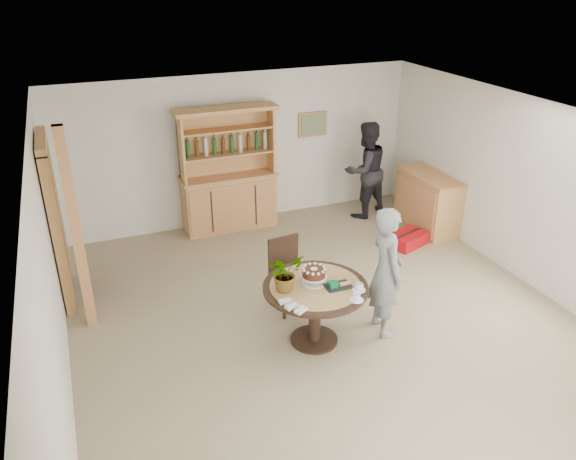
% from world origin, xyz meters
% --- Properties ---
extents(ground, '(7.00, 7.00, 0.00)m').
position_xyz_m(ground, '(0.00, 0.00, 0.00)').
color(ground, tan).
rests_on(ground, ground).
extents(room_shell, '(6.04, 7.04, 2.52)m').
position_xyz_m(room_shell, '(0.00, 0.01, 1.74)').
color(room_shell, white).
rests_on(room_shell, ground).
extents(doorway, '(0.13, 1.10, 2.18)m').
position_xyz_m(doorway, '(-2.93, 2.00, 1.11)').
color(doorway, black).
rests_on(doorway, ground).
extents(pine_post, '(0.12, 0.12, 2.50)m').
position_xyz_m(pine_post, '(-2.70, 1.20, 1.25)').
color(pine_post, tan).
rests_on(pine_post, ground).
extents(hutch, '(1.62, 0.54, 2.04)m').
position_xyz_m(hutch, '(-0.30, 3.24, 0.69)').
color(hutch, tan).
rests_on(hutch, ground).
extents(sideboard, '(0.54, 1.26, 0.94)m').
position_xyz_m(sideboard, '(2.74, 2.00, 0.47)').
color(sideboard, tan).
rests_on(sideboard, ground).
extents(dining_table, '(1.20, 1.20, 0.76)m').
position_xyz_m(dining_table, '(-0.29, -0.17, 0.60)').
color(dining_table, black).
rests_on(dining_table, ground).
extents(dining_chair, '(0.46, 0.46, 0.95)m').
position_xyz_m(dining_chair, '(-0.30, 0.66, 0.54)').
color(dining_chair, black).
rests_on(dining_chair, ground).
extents(birthday_cake, '(0.30, 0.30, 0.20)m').
position_xyz_m(birthday_cake, '(-0.29, -0.12, 0.88)').
color(birthday_cake, white).
rests_on(birthday_cake, dining_table).
extents(flower_vase, '(0.47, 0.44, 0.42)m').
position_xyz_m(flower_vase, '(-0.64, -0.12, 0.97)').
color(flower_vase, '#3F7233').
rests_on(flower_vase, dining_table).
extents(gift_tray, '(0.30, 0.20, 0.08)m').
position_xyz_m(gift_tray, '(-0.08, -0.29, 0.79)').
color(gift_tray, black).
rests_on(gift_tray, dining_table).
extents(coffee_cup_a, '(0.15, 0.15, 0.09)m').
position_xyz_m(coffee_cup_a, '(0.11, -0.45, 0.80)').
color(coffee_cup_a, white).
rests_on(coffee_cup_a, dining_table).
extents(coffee_cup_b, '(0.15, 0.15, 0.08)m').
position_xyz_m(coffee_cup_b, '(-0.01, -0.62, 0.79)').
color(coffee_cup_b, white).
rests_on(coffee_cup_b, dining_table).
extents(napkins, '(0.24, 0.33, 0.03)m').
position_xyz_m(napkins, '(-0.70, -0.48, 0.77)').
color(napkins, white).
rests_on(napkins, dining_table).
extents(teen_boy, '(0.45, 0.63, 1.61)m').
position_xyz_m(teen_boy, '(0.56, -0.27, 0.81)').
color(teen_boy, gray).
rests_on(teen_boy, ground).
extents(adult_person, '(0.91, 0.76, 1.68)m').
position_xyz_m(adult_person, '(2.02, 2.84, 0.84)').
color(adult_person, black).
rests_on(adult_person, ground).
extents(red_suitcase, '(0.70, 0.58, 0.21)m').
position_xyz_m(red_suitcase, '(2.10, 1.55, 0.10)').
color(red_suitcase, red).
rests_on(red_suitcase, ground).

